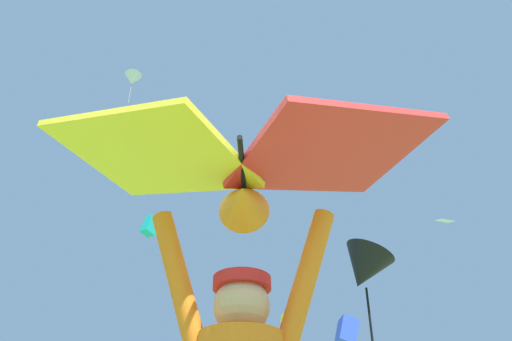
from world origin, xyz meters
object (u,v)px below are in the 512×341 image
distant_kite_blue_mid_right (347,332)px  distant_kite_black_low_right (364,269)px  held_stunt_kite (243,166)px  distant_kite_yellow_high_left (288,317)px  distant_kite_white_far_center (445,220)px  distant_kite_white_mid_left (132,79)px  distant_kite_teal_high_right (150,226)px

distant_kite_blue_mid_right → distant_kite_black_low_right: distant_kite_blue_mid_right is taller
held_stunt_kite → distant_kite_yellow_high_left: distant_kite_yellow_high_left is taller
distant_kite_blue_mid_right → distant_kite_white_far_center: distant_kite_white_far_center is taller
distant_kite_white_far_center → distant_kite_blue_mid_right: bearing=-170.4°
distant_kite_blue_mid_right → distant_kite_black_low_right: size_ratio=0.54×
distant_kite_white_mid_left → distant_kite_black_low_right: bearing=-46.9°
distant_kite_white_far_center → held_stunt_kite: bearing=-111.5°
distant_kite_blue_mid_right → distant_kite_white_far_center: size_ratio=1.33×
distant_kite_blue_mid_right → distant_kite_black_low_right: (-1.31, -13.73, -2.57)m
held_stunt_kite → distant_kite_blue_mid_right: 24.25m
held_stunt_kite → distant_kite_yellow_high_left: 29.90m
held_stunt_kite → distant_kite_teal_high_right: 35.95m
distant_kite_blue_mid_right → distant_kite_white_far_center: bearing=9.6°
distant_kite_yellow_high_left → held_stunt_kite: bearing=-91.8°
distant_kite_white_mid_left → distant_kite_black_low_right: distant_kite_white_mid_left is taller
distant_kite_white_far_center → distant_kite_black_low_right: bearing=-116.5°
distant_kite_yellow_high_left → distant_kite_black_low_right: 19.86m
distant_kite_blue_mid_right → held_stunt_kite: bearing=-98.6°
distant_kite_black_low_right → distant_kite_white_far_center: bearing=63.5°
distant_kite_yellow_high_left → distant_kite_white_mid_left: 16.17m
distant_kite_white_mid_left → distant_kite_yellow_high_left: bearing=46.3°
distant_kite_white_far_center → distant_kite_black_low_right: 18.74m
distant_kite_white_far_center → distant_kite_white_mid_left: 18.86m
distant_kite_teal_high_right → distant_kite_blue_mid_right: bearing=-33.6°
distant_kite_teal_high_right → distant_kite_white_far_center: bearing=-21.0°
distant_kite_black_low_right → distant_kite_yellow_high_left: bearing=93.8°
distant_kite_blue_mid_right → distant_kite_white_mid_left: distant_kite_white_mid_left is taller
held_stunt_kite → distant_kite_blue_mid_right: size_ratio=1.18×
distant_kite_white_far_center → distant_kite_yellow_high_left: distant_kite_white_far_center is taller
distant_kite_white_far_center → distant_kite_teal_high_right: (-17.96, 6.89, 3.51)m
distant_kite_black_low_right → distant_kite_white_mid_left: bearing=133.1°
distant_kite_white_mid_left → distant_kite_black_low_right: size_ratio=0.73×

